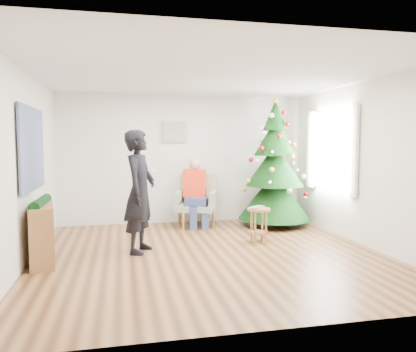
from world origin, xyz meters
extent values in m
plane|color=brown|center=(0.00, 0.00, 0.00)|extent=(5.00, 5.00, 0.00)
plane|color=white|center=(0.00, 0.00, 2.60)|extent=(5.00, 5.00, 0.00)
plane|color=silver|center=(0.00, 2.50, 1.30)|extent=(5.00, 0.00, 5.00)
plane|color=silver|center=(0.00, -2.50, 1.30)|extent=(5.00, 0.00, 5.00)
plane|color=silver|center=(-2.50, 0.00, 1.30)|extent=(0.00, 5.00, 5.00)
plane|color=silver|center=(2.50, 0.00, 1.30)|extent=(0.00, 5.00, 5.00)
cube|color=white|center=(2.47, 1.00, 1.50)|extent=(0.04, 1.30, 1.40)
cube|color=white|center=(2.44, 0.25, 1.50)|extent=(0.05, 0.25, 1.50)
cube|color=white|center=(2.44, 1.75, 1.50)|extent=(0.05, 0.25, 1.50)
cylinder|color=#3F2816|center=(1.69, 1.77, 0.16)|extent=(0.11, 0.11, 0.33)
cone|color=black|center=(1.69, 1.77, 0.60)|extent=(1.41, 1.41, 0.92)
cone|color=black|center=(1.69, 1.77, 1.19)|extent=(1.13, 1.13, 0.81)
cone|color=black|center=(1.69, 1.77, 1.74)|extent=(0.82, 0.82, 0.71)
cone|color=black|center=(1.69, 1.77, 2.17)|extent=(0.48, 0.48, 0.60)
cone|color=gold|center=(1.69, 1.77, 2.47)|extent=(0.15, 0.15, 0.15)
cylinder|color=brown|center=(0.93, 0.51, 0.54)|extent=(0.38, 0.38, 0.04)
cylinder|color=brown|center=(0.93, 0.51, 0.17)|extent=(0.28, 0.28, 0.02)
imported|color=silver|center=(0.93, 0.51, 0.58)|extent=(0.37, 0.35, 0.02)
cube|color=gray|center=(0.16, 2.00, 0.38)|extent=(0.92, 0.89, 0.12)
cube|color=gray|center=(0.27, 2.29, 0.72)|extent=(0.72, 0.37, 0.60)
cube|color=gray|center=(-0.16, 2.12, 0.54)|extent=(0.30, 0.57, 0.30)
cube|color=gray|center=(0.48, 1.88, 0.54)|extent=(0.30, 0.57, 0.30)
cube|color=navy|center=(0.16, 1.92, 0.51)|extent=(0.54, 0.55, 0.14)
cube|color=red|center=(0.16, 2.15, 0.84)|extent=(0.49, 0.37, 0.55)
sphere|color=tan|center=(0.16, 2.12, 1.22)|extent=(0.23, 0.23, 0.23)
imported|color=black|center=(-0.99, 0.33, 0.91)|extent=(0.65, 0.78, 1.82)
cube|color=white|center=(-0.80, 0.30, 1.21)|extent=(0.08, 0.13, 0.04)
cube|color=brown|center=(-2.33, 0.07, 0.40)|extent=(0.47, 1.04, 0.80)
cylinder|color=black|center=(-2.33, 0.07, 0.82)|extent=(0.14, 0.90, 0.14)
cube|color=black|center=(-2.46, 0.30, 1.55)|extent=(0.03, 1.50, 1.15)
cube|color=tan|center=(-0.20, 2.47, 1.85)|extent=(0.52, 0.03, 0.42)
cube|color=gray|center=(-0.20, 2.45, 1.85)|extent=(0.44, 0.02, 0.34)
camera|label=1|loc=(-1.25, -5.71, 1.63)|focal=35.00mm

